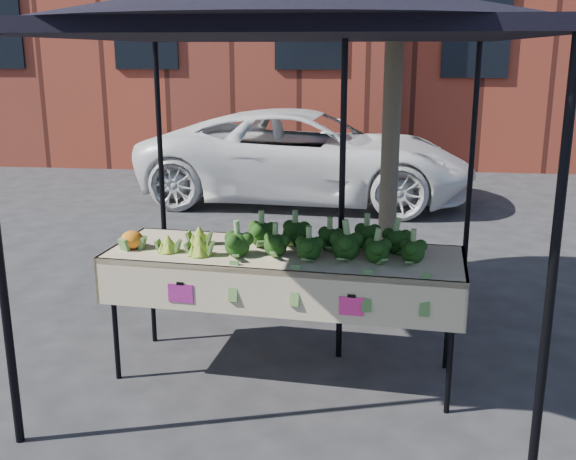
# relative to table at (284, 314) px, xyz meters

# --- Properties ---
(ground) EXTENTS (90.00, 90.00, 0.00)m
(ground) POSITION_rel_table_xyz_m (-0.11, 0.11, -0.45)
(ground) COLOR #242426
(table) EXTENTS (2.46, 1.00, 0.90)m
(table) POSITION_rel_table_xyz_m (0.00, 0.00, 0.00)
(table) COLOR beige
(table) RESTS_ON ground
(canopy) EXTENTS (3.16, 3.16, 2.74)m
(canopy) POSITION_rel_table_xyz_m (0.02, 0.40, 0.92)
(canopy) COLOR black
(canopy) RESTS_ON ground
(broccoli_heap) EXTENTS (1.34, 0.54, 0.23)m
(broccoli_heap) POSITION_rel_table_xyz_m (0.28, 0.03, 0.56)
(broccoli_heap) COLOR #0E330B
(broccoli_heap) RESTS_ON table
(romanesco_cluster) EXTENTS (0.41, 0.45, 0.18)m
(romanesco_cluster) POSITION_rel_table_xyz_m (-0.66, -0.01, 0.54)
(romanesco_cluster) COLOR #A7BE3A
(romanesco_cluster) RESTS_ON table
(cauliflower_pair) EXTENTS (0.18, 0.18, 0.16)m
(cauliflower_pair) POSITION_rel_table_xyz_m (-1.05, -0.05, 0.53)
(cauliflower_pair) COLOR orange
(cauliflower_pair) RESTS_ON table
(vehicle) EXTENTS (1.51, 2.37, 4.96)m
(vehicle) POSITION_rel_table_xyz_m (-0.39, 5.72, 2.03)
(vehicle) COLOR white
(vehicle) RESTS_ON ground
(street_tree) EXTENTS (2.36, 2.36, 4.64)m
(street_tree) POSITION_rel_table_xyz_m (0.73, 1.64, 1.87)
(street_tree) COLOR #1E4C14
(street_tree) RESTS_ON ground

